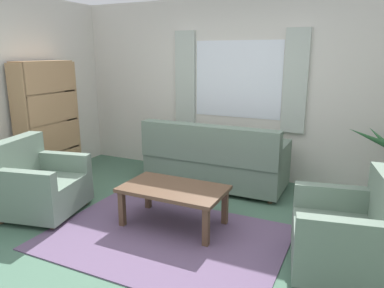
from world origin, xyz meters
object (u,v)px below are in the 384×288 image
couch (214,161)px  armchair_right (351,234)px  bookshelf (51,127)px  coffee_table (174,192)px  armchair_left (38,184)px

couch → armchair_right: (1.80, -1.41, -0.01)m
couch → bookshelf: bookshelf is taller
coffee_table → bookshelf: size_ratio=0.64×
armchair_right → bookshelf: 4.14m
bookshelf → coffee_table: bearing=76.1°
armchair_left → coffee_table: bearing=-88.0°
coffee_table → bookshelf: 2.41m
armchair_left → armchair_right: bearing=-97.6°
couch → armchair_right: bearing=141.9°
armchair_left → couch: bearing=-54.4°
couch → armchair_left: bearing=47.8°
coffee_table → armchair_left: bearing=-165.8°
armchair_left → bookshelf: size_ratio=0.58×
couch → coffee_table: (0.05, -1.28, 0.01)m
couch → armchair_right: size_ratio=1.94×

